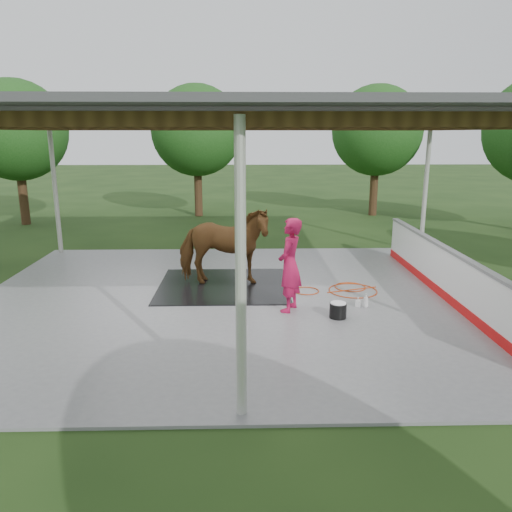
{
  "coord_description": "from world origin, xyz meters",
  "views": [
    {
      "loc": [
        0.04,
        -10.68,
        3.69
      ],
      "look_at": [
        0.31,
        0.01,
        1.05
      ],
      "focal_mm": 35.0,
      "sensor_mm": 36.0,
      "label": 1
    }
  ],
  "objects_px": {
    "horse": "(223,246)",
    "handler": "(290,265)",
    "dasher_board": "(446,274)",
    "wash_bucket": "(338,310)"
  },
  "relations": [
    {
      "from": "horse",
      "to": "handler",
      "type": "bearing_deg",
      "value": -131.84
    },
    {
      "from": "horse",
      "to": "handler",
      "type": "xyz_separation_m",
      "value": [
        1.45,
        -1.76,
        -0.0
      ]
    },
    {
      "from": "horse",
      "to": "wash_bucket",
      "type": "relative_size",
      "value": 6.62
    },
    {
      "from": "dasher_board",
      "to": "handler",
      "type": "xyz_separation_m",
      "value": [
        -3.61,
        -0.75,
        0.44
      ]
    },
    {
      "from": "horse",
      "to": "wash_bucket",
      "type": "height_order",
      "value": "horse"
    },
    {
      "from": "horse",
      "to": "handler",
      "type": "relative_size",
      "value": 1.16
    },
    {
      "from": "dasher_board",
      "to": "handler",
      "type": "relative_size",
      "value": 4.06
    },
    {
      "from": "dasher_board",
      "to": "handler",
      "type": "distance_m",
      "value": 3.71
    },
    {
      "from": "dasher_board",
      "to": "horse",
      "type": "bearing_deg",
      "value": 168.7
    },
    {
      "from": "horse",
      "to": "handler",
      "type": "distance_m",
      "value": 2.28
    }
  ]
}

